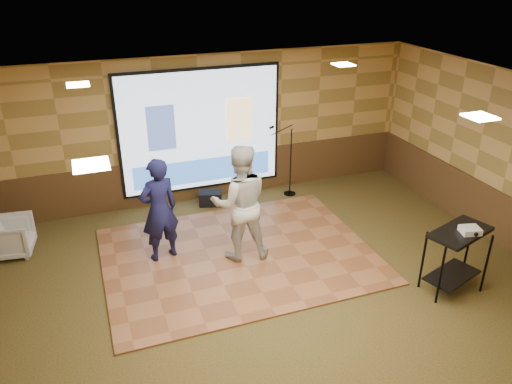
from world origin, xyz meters
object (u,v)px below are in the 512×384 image
object	(u,v)px
av_table	(457,248)
duffel_bag	(210,198)
projector	(470,230)
player_left	(159,210)
banquet_chair	(11,237)
projector_screen	(201,132)
player_right	(240,203)
dance_floor	(239,255)
mic_stand	(288,173)

from	to	relation	value
av_table	duffel_bag	world-z (taller)	av_table
projector	duffel_bag	distance (m)	5.11
player_left	duffel_bag	distance (m)	2.28
banquet_chair	projector_screen	bearing A→B (deg)	-67.73
player_right	projector	xyz separation A→B (m)	(2.83, -2.07, 0.05)
projector_screen	av_table	world-z (taller)	projector_screen
av_table	player_right	bearing A→B (deg)	144.34
player_left	dance_floor	bearing A→B (deg)	148.12
dance_floor	duffel_bag	world-z (taller)	duffel_bag
av_table	duffel_bag	distance (m)	4.94
player_right	duffel_bag	world-z (taller)	player_right
player_left	projector	size ratio (longest dim) A/B	6.62
dance_floor	player_left	bearing A→B (deg)	163.25
player_right	projector	distance (m)	3.51
projector_screen	banquet_chair	distance (m)	3.97
player_left	projector_screen	bearing A→B (deg)	-136.45
projector_screen	mic_stand	bearing A→B (deg)	-14.40
player_right	av_table	distance (m)	3.40
player_left	av_table	size ratio (longest dim) A/B	1.73
player_left	banquet_chair	world-z (taller)	player_left
duffel_bag	projector_screen	bearing A→B (deg)	97.05
player_left	mic_stand	world-z (taller)	player_left
dance_floor	player_right	xyz separation A→B (m)	(0.03, -0.02, 1.01)
player_right	duffel_bag	xyz separation A→B (m)	(0.03, 2.10, -0.89)
projector	player_right	bearing A→B (deg)	157.48
projector	duffel_bag	size ratio (longest dim) A/B	0.59
mic_stand	projector	bearing A→B (deg)	-82.56
banquet_chair	duffel_bag	xyz separation A→B (m)	(3.71, 0.66, -0.18)
dance_floor	projector	distance (m)	3.70
av_table	projector	distance (m)	0.36
projector	mic_stand	world-z (taller)	mic_stand
player_left	duffel_bag	xyz separation A→B (m)	(1.29, 1.70, -0.79)
player_right	banquet_chair	world-z (taller)	player_right
projector_screen	player_left	xyz separation A→B (m)	(-1.25, -2.06, -0.54)
projector_screen	banquet_chair	bearing A→B (deg)	-164.57
player_right	projector	world-z (taller)	player_right
mic_stand	duffel_bag	bearing A→B (deg)	169.13
av_table	banquet_chair	distance (m)	7.30
player_left	av_table	xyz separation A→B (m)	(4.02, -2.37, -0.19)
player_left	projector	bearing A→B (deg)	133.79
dance_floor	av_table	world-z (taller)	av_table
projector_screen	player_right	xyz separation A→B (m)	(0.01, -2.45, -0.44)
av_table	projector	xyz separation A→B (m)	(0.07, -0.10, 0.34)
banquet_chair	duffel_bag	bearing A→B (deg)	-73.10
mic_stand	banquet_chair	bearing A→B (deg)	178.22
banquet_chair	duffel_bag	world-z (taller)	banquet_chair
dance_floor	player_left	world-z (taller)	player_left
player_left	mic_stand	xyz separation A→B (m)	(2.99, 1.61, -0.44)
dance_floor	player_right	bearing A→B (deg)	-38.79
dance_floor	projector	world-z (taller)	projector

